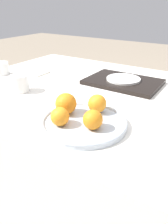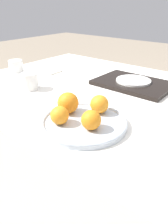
% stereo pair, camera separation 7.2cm
% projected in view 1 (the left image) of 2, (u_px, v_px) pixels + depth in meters
% --- Properties ---
extents(ground_plane, '(12.00, 12.00, 0.00)m').
position_uv_depth(ground_plane, '(90.00, 199.00, 1.37)').
color(ground_plane, gray).
extents(table, '(1.35, 1.01, 0.74)m').
position_uv_depth(table, '(91.00, 152.00, 1.21)').
color(table, silver).
rests_on(table, ground_plane).
extents(fruit_platter, '(0.29, 0.29, 0.02)m').
position_uv_depth(fruit_platter, '(84.00, 122.00, 0.73)').
color(fruit_platter, '#B2BCC6').
rests_on(fruit_platter, table).
extents(orange_0, '(0.08, 0.08, 0.08)m').
position_uv_depth(orange_0, '(66.00, 104.00, 0.77)').
color(orange_0, orange).
rests_on(orange_0, fruit_platter).
extents(orange_1, '(0.06, 0.06, 0.06)m').
position_uv_depth(orange_1, '(93.00, 120.00, 0.68)').
color(orange_1, orange).
rests_on(orange_1, fruit_platter).
extents(orange_2, '(0.06, 0.06, 0.06)m').
position_uv_depth(orange_2, '(60.00, 117.00, 0.70)').
color(orange_2, orange).
rests_on(orange_2, fruit_platter).
extents(orange_3, '(0.07, 0.07, 0.07)m').
position_uv_depth(orange_3, '(97.00, 104.00, 0.78)').
color(orange_3, orange).
rests_on(orange_3, fruit_platter).
extents(serving_tray, '(0.36, 0.26, 0.02)m').
position_uv_depth(serving_tray, '(123.00, 82.00, 1.11)').
color(serving_tray, black).
rests_on(serving_tray, table).
extents(side_plate, '(0.17, 0.17, 0.01)m').
position_uv_depth(side_plate, '(123.00, 79.00, 1.10)').
color(side_plate, silver).
rests_on(side_plate, serving_tray).
extents(cup_0, '(0.08, 0.08, 0.07)m').
position_uv_depth(cup_0, '(2.00, 68.00, 1.24)').
color(cup_0, white).
rests_on(cup_0, table).
extents(cup_1, '(0.08, 0.08, 0.08)m').
position_uv_depth(cup_1, '(20.00, 83.00, 1.00)').
color(cup_1, white).
rests_on(cup_1, table).
extents(napkin, '(0.12, 0.11, 0.01)m').
position_uv_depth(napkin, '(37.00, 73.00, 1.27)').
color(napkin, silver).
rests_on(napkin, table).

